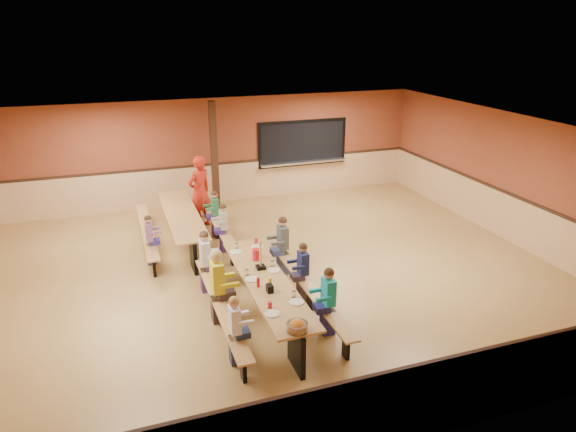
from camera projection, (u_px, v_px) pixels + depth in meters
name	position (u px, v px, depth m)	size (l,w,h in m)	color
ground	(269.00, 274.00, 10.76)	(12.00, 12.00, 0.00)	olive
room_envelope	(269.00, 244.00, 10.52)	(12.04, 10.04, 3.02)	brown
kitchen_pass_through	(303.00, 145.00, 15.42)	(2.78, 0.28, 1.38)	black
structural_post	(214.00, 156.00, 14.06)	(0.18, 0.18, 3.00)	#321B10
cafeteria_table_main	(266.00, 291.00, 9.00)	(1.91, 3.70, 0.74)	#A77A42
cafeteria_table_second	(182.00, 222.00, 12.12)	(1.91, 3.70, 0.74)	#A77A42
seated_child_white_left	(235.00, 331.00, 7.76)	(0.33, 0.27, 1.13)	white
seated_adult_yellow	(218.00, 287.00, 8.84)	(0.44, 0.36, 1.35)	gold
seated_child_grey_left	(206.00, 262.00, 9.88)	(0.38, 0.31, 1.24)	beige
seated_child_teal_right	(328.00, 302.00, 8.51)	(0.36, 0.30, 1.20)	#17A4AE
seated_child_navy_right	(303.00, 272.00, 9.56)	(0.34, 0.28, 1.15)	navy
seated_child_char_right	(283.00, 246.00, 10.60)	(0.38, 0.31, 1.23)	#485053
seated_child_purple_sec	(150.00, 240.00, 11.03)	(0.32, 0.26, 1.10)	#855279
seated_child_green_sec	(215.00, 214.00, 12.50)	(0.33, 0.27, 1.13)	#2B6E41
seated_child_tan_sec	(224.00, 228.00, 11.66)	(0.32, 0.27, 1.12)	#B8B196
standing_woman	(200.00, 192.00, 12.93)	(0.68, 0.45, 1.87)	#B42214
punch_pitcher	(256.00, 254.00, 9.65)	(0.16, 0.16, 0.22)	red
chip_bowl	(297.00, 326.00, 7.44)	(0.32, 0.32, 0.15)	orange
napkin_dispenser	(270.00, 288.00, 8.51)	(0.10, 0.14, 0.13)	black
condiment_mustard	(270.00, 282.00, 8.67)	(0.06, 0.06, 0.17)	yellow
condiment_ketchup	(258.00, 282.00, 8.67)	(0.06, 0.06, 0.17)	#B2140F
table_paddle	(261.00, 262.00, 9.29)	(0.16, 0.16, 0.56)	black
place_settings	(266.00, 277.00, 8.91)	(0.65, 3.30, 0.11)	beige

